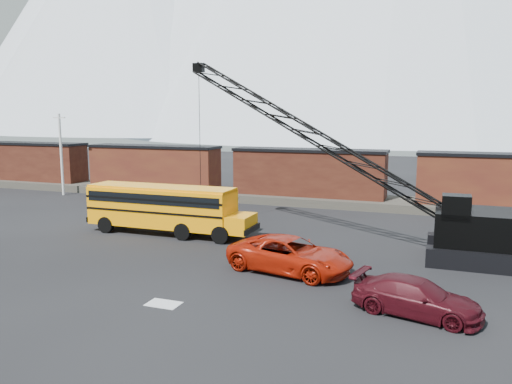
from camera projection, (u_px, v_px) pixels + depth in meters
ground at (197, 274)px, 24.64m from camera, size 160.00×160.00×0.00m
gravel_berm at (308, 199)px, 44.97m from camera, size 120.00×5.00×0.70m
boxcar_west_far at (30, 161)px, 55.63m from camera, size 13.70×3.10×4.17m
boxcar_west_near at (154, 166)px, 50.12m from camera, size 13.70×3.10×4.17m
boxcar_mid at (309, 172)px, 44.61m from camera, size 13.70×3.10×4.17m
boxcar_east_near at (507, 180)px, 39.10m from camera, size 13.70×3.10×4.17m
utility_pole at (61, 153)px, 48.96m from camera, size 1.40×0.24×8.00m
snow_patch at (164, 304)px, 20.76m from camera, size 1.40×0.90×0.02m
school_bus at (166, 207)px, 32.91m from camera, size 11.65×2.65×3.19m
red_pickup at (290, 255)px, 24.95m from camera, size 6.79×4.13×1.76m
maroon_suv at (416, 297)px, 19.52m from camera, size 5.34×3.12×1.45m
crawler_crane at (320, 139)px, 30.17m from camera, size 21.21×5.22×11.49m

